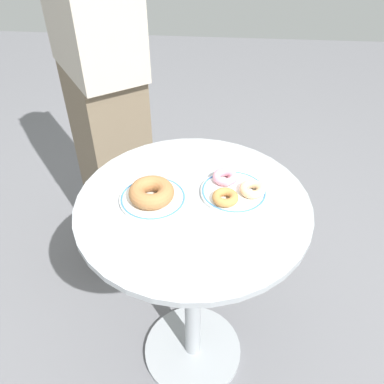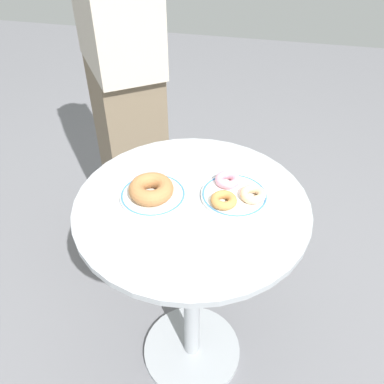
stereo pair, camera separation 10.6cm
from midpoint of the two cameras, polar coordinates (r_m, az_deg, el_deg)
ground_plane at (r=1.68m, az=-1.85°, el=-21.89°), size 7.00×7.00×0.02m
cafe_table at (r=1.26m, az=-2.34°, el=-10.97°), size 0.62×0.62×0.77m
plate_left at (r=1.07m, az=-8.45°, el=-1.19°), size 0.18×0.18×0.01m
plate_right at (r=1.08m, az=3.13°, el=-0.10°), size 0.18×0.18×0.01m
donut_cinnamon at (r=1.05m, az=-8.67°, el=-0.18°), size 0.17×0.17×0.04m
donut_glazed at (r=1.07m, az=5.74°, el=0.29°), size 0.09×0.09×0.02m
donut_pink_frosted at (r=1.10m, az=1.96°, el=2.03°), size 0.08×0.08×0.02m
donut_old_fashioned at (r=1.04m, az=1.83°, el=-0.85°), size 0.09×0.09×0.02m
person_figure at (r=1.54m, az=-14.60°, el=14.00°), size 0.40×0.44×1.66m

